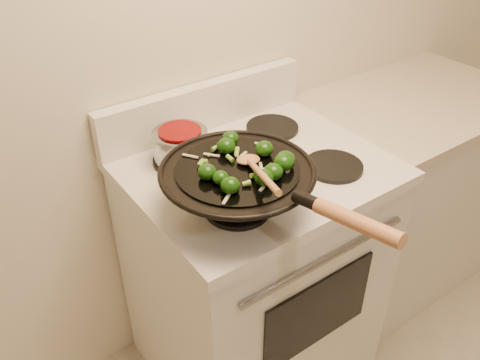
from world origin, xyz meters
TOP-DOWN VIEW (x-y plane):
  - stove at (-0.02, 1.17)m, footprint 0.78×0.67m
  - counter_unit at (0.82, 1.20)m, footprint 0.86×0.62m
  - wok at (-0.19, 1.01)m, footprint 0.41×0.68m
  - stirfry at (-0.17, 1.00)m, footprint 0.26×0.26m
  - wooden_spoon at (-0.18, 0.96)m, footprint 0.14×0.28m
  - saucepan at (-0.19, 1.32)m, footprint 0.17×0.27m

SIDE VIEW (x-z plane):
  - counter_unit at x=0.82m, z-range 0.00..0.91m
  - stove at x=-0.02m, z-range -0.07..1.01m
  - saucepan at x=-0.19m, z-range 0.93..1.03m
  - wok at x=-0.19m, z-range 0.90..1.10m
  - stirfry at x=-0.17m, z-range 1.05..1.10m
  - wooden_spoon at x=-0.18m, z-range 1.04..1.13m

